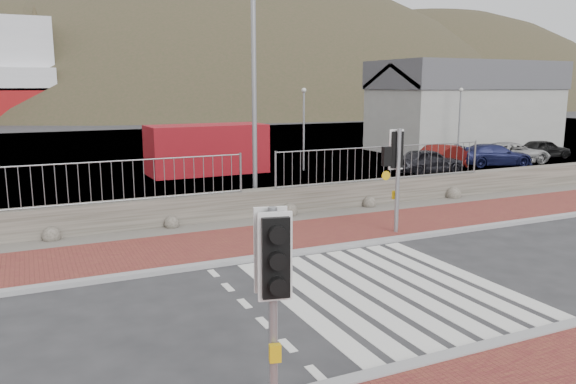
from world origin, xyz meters
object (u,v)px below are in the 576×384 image
streetlight (258,60)px  car_a (428,161)px  car_e (544,149)px  traffic_signal_near (273,272)px  car_c (494,155)px  car_d (512,153)px  car_b (446,156)px  traffic_signal_far (397,159)px  shipping_container (207,149)px

streetlight → car_a: streetlight is taller
car_e → traffic_signal_near: bearing=130.4°
car_c → car_e: (4.99, 1.14, -0.02)m
car_c → car_d: bearing=-64.0°
car_d → car_a: bearing=106.9°
traffic_signal_near → car_b: (17.05, 16.80, -1.40)m
traffic_signal_far → car_d: size_ratio=0.72×
shipping_container → car_a: size_ratio=1.59×
traffic_signal_far → car_e: (18.25, 10.64, -1.64)m
streetlight → traffic_signal_far: bearing=-66.3°
car_c → car_d: car_d is taller
traffic_signal_near → car_e: traffic_signal_near is taller
streetlight → car_d: 18.46m
traffic_signal_far → shipping_container: size_ratio=0.53×
car_e → car_a: bearing=105.3°
shipping_container → car_c: bearing=-17.0°
streetlight → car_c: size_ratio=2.23×
shipping_container → car_c: (14.70, -3.99, -0.60)m
traffic_signal_near → traffic_signal_far: bearing=58.4°
shipping_container → car_a: 10.82m
car_b → car_d: 4.60m
traffic_signal_near → shipping_container: size_ratio=0.50×
car_a → car_c: bearing=-79.8°
car_d → car_e: bearing=-66.8°
traffic_signal_far → streetlight: size_ratio=0.34×
traffic_signal_near → shipping_container: 21.24m
traffic_signal_near → car_c: traffic_signal_near is taller
traffic_signal_far → car_d: bearing=-140.7°
car_d → traffic_signal_near: bearing=136.9°
traffic_signal_far → streetlight: 5.84m
streetlight → car_c: 16.96m
shipping_container → car_b: shipping_container is taller
car_a → car_b: (1.86, 0.89, 0.03)m
traffic_signal_far → streetlight: streetlight is taller
traffic_signal_far → car_c: size_ratio=0.75×
shipping_container → car_e: shipping_container is taller
traffic_signal_near → shipping_container: bearing=87.9°
traffic_signal_near → streetlight: streetlight is taller
traffic_signal_far → car_e: traffic_signal_far is taller
shipping_container → car_d: (16.24, -3.72, -0.59)m
car_e → car_c: bearing=108.1°
shipping_container → car_b: bearing=-19.5°
shipping_container → car_c: 15.24m
car_b → car_c: size_ratio=0.95×
traffic_signal_near → car_b: traffic_signal_near is taller
traffic_signal_far → car_a: traffic_signal_far is taller
car_b → car_c: car_b is taller
traffic_signal_near → car_d: traffic_signal_near is taller
car_b → car_e: car_b is taller
car_d → car_e: size_ratio=1.29×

